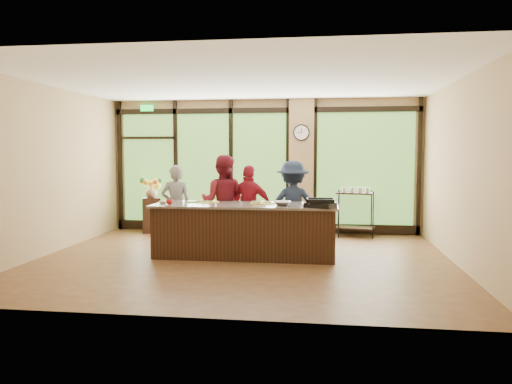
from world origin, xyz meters
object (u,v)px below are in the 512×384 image
(cook_left, at_px, (176,206))
(roasting_pan, at_px, (320,205))
(cook_right, at_px, (293,205))
(flower_stand, at_px, (152,215))
(bar_cart, at_px, (355,207))
(island_base, at_px, (245,231))

(cook_left, distance_m, roasting_pan, 2.95)
(cook_right, bearing_deg, cook_left, -7.81)
(roasting_pan, xyz_separation_m, flower_stand, (-3.81, 2.62, -0.56))
(cook_right, height_order, bar_cart, cook_right)
(cook_right, distance_m, roasting_pan, 1.26)
(island_base, relative_size, flower_stand, 3.90)
(cook_left, height_order, flower_stand, cook_left)
(cook_left, bearing_deg, roasting_pan, 148.21)
(cook_right, bearing_deg, bar_cart, -139.82)
(island_base, bearing_deg, flower_stand, 138.01)
(bar_cart, bearing_deg, flower_stand, -165.79)
(flower_stand, distance_m, bar_cart, 4.55)
(cook_left, bearing_deg, cook_right, 171.48)
(island_base, distance_m, roasting_pan, 1.45)
(cook_left, height_order, bar_cart, cook_left)
(cook_right, distance_m, bar_cart, 1.98)
(bar_cart, bearing_deg, cook_left, -141.35)
(cook_left, relative_size, flower_stand, 1.98)
(island_base, bearing_deg, roasting_pan, -15.59)
(cook_right, bearing_deg, roasting_pan, 104.24)
(cook_left, xyz_separation_m, roasting_pan, (2.75, -1.04, 0.17))
(cook_left, xyz_separation_m, flower_stand, (-1.06, 1.58, -0.39))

